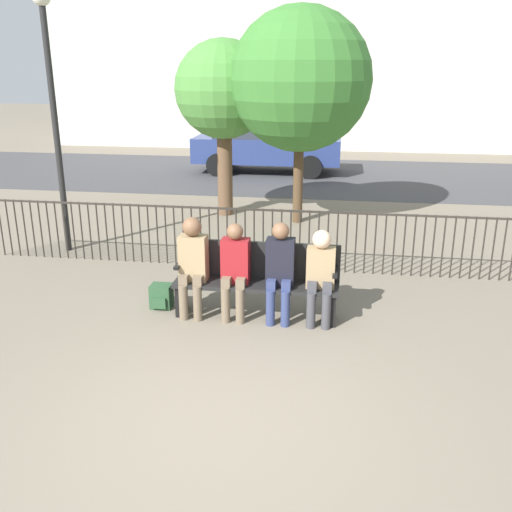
# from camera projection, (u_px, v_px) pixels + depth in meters

# --- Properties ---
(ground_plane) EXTENTS (80.00, 80.00, 0.00)m
(ground_plane) POSITION_uv_depth(u_px,v_px,m) (216.00, 427.00, 4.98)
(ground_plane) COLOR #706656
(park_bench) EXTENTS (2.04, 0.45, 0.92)m
(park_bench) POSITION_uv_depth(u_px,v_px,m) (257.00, 277.00, 7.09)
(park_bench) COLOR black
(park_bench) RESTS_ON ground
(seated_person_0) EXTENTS (0.34, 0.39, 1.26)m
(seated_person_0) POSITION_uv_depth(u_px,v_px,m) (193.00, 261.00, 7.01)
(seated_person_0) COLOR brown
(seated_person_0) RESTS_ON ground
(seated_person_1) EXTENTS (0.34, 0.39, 1.20)m
(seated_person_1) POSITION_uv_depth(u_px,v_px,m) (235.00, 266.00, 6.95)
(seated_person_1) COLOR brown
(seated_person_1) RESTS_ON ground
(seated_person_2) EXTENTS (0.34, 0.39, 1.24)m
(seated_person_2) POSITION_uv_depth(u_px,v_px,m) (280.00, 267.00, 6.86)
(seated_person_2) COLOR navy
(seated_person_2) RESTS_ON ground
(seated_person_3) EXTENTS (0.34, 0.39, 1.16)m
(seated_person_3) POSITION_uv_depth(u_px,v_px,m) (321.00, 272.00, 6.80)
(seated_person_3) COLOR #3D3D42
(seated_person_3) RESTS_ON ground
(backpack) EXTENTS (0.27, 0.26, 0.31)m
(backpack) POSITION_uv_depth(u_px,v_px,m) (161.00, 296.00, 7.38)
(backpack) COLOR #284C2D
(backpack) RESTS_ON ground
(fence_railing) EXTENTS (9.01, 0.03, 0.95)m
(fence_railing) POSITION_uv_depth(u_px,v_px,m) (273.00, 234.00, 8.66)
(fence_railing) COLOR #2D2823
(fence_railing) RESTS_ON ground
(tree_0) EXTENTS (1.94, 1.94, 3.51)m
(tree_0) POSITION_uv_depth(u_px,v_px,m) (224.00, 91.00, 11.27)
(tree_0) COLOR brown
(tree_0) RESTS_ON ground
(tree_1) EXTENTS (2.66, 2.66, 4.07)m
(tree_1) POSITION_uv_depth(u_px,v_px,m) (300.00, 80.00, 10.60)
(tree_1) COLOR #4C3823
(tree_1) RESTS_ON ground
(lamp_post) EXTENTS (0.28, 0.28, 4.11)m
(lamp_post) POSITION_uv_depth(u_px,v_px,m) (51.00, 87.00, 8.89)
(lamp_post) COLOR black
(lamp_post) RESTS_ON ground
(street_surface) EXTENTS (24.00, 6.00, 0.01)m
(street_surface) POSITION_uv_depth(u_px,v_px,m) (307.00, 175.00, 16.22)
(street_surface) COLOR #3D3D3F
(street_surface) RESTS_ON ground
(parked_car_0) EXTENTS (4.20, 1.94, 1.62)m
(parked_car_0) POSITION_uv_depth(u_px,v_px,m) (265.00, 143.00, 16.52)
(parked_car_0) COLOR navy
(parked_car_0) RESTS_ON ground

